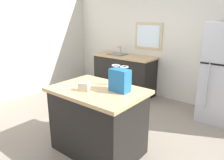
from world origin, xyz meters
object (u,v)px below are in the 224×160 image
Objects in this scene: shopping_bag at (120,80)px; small_box at (84,87)px; bottle at (117,76)px; kitchen_island at (98,120)px.

small_box is at bearing -144.07° from shopping_bag.
shopping_bag is at bearing 35.93° from small_box.
shopping_bag is 1.19× the size of bottle.
bottle is at bearing 136.00° from shopping_bag.
shopping_bag is at bearing -44.00° from bottle.
bottle is at bearing 71.11° from kitchen_island.
shopping_bag reaches higher than small_box.
small_box reaches higher than kitchen_island.
bottle is (0.18, 0.43, 0.07)m from small_box.
kitchen_island is at bearing -158.07° from shopping_bag.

